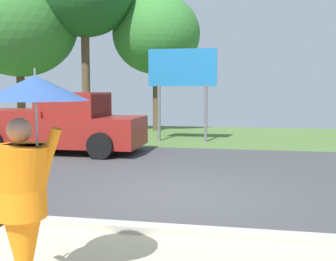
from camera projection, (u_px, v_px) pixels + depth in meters
ground_plane at (197, 167)px, 10.25m from camera, size 40.00×22.00×0.20m
monk_pedestrian at (25, 188)px, 3.54m from camera, size 1.04×0.92×2.13m
pickup_truck at (61, 125)px, 12.41m from camera, size 5.20×2.28×1.88m
roadside_billboard at (182, 74)px, 14.91m from camera, size 2.60×0.12×3.50m
tree_left_far at (18, 23)px, 17.55m from camera, size 5.20×5.20×7.28m
tree_right_far at (156, 35)px, 18.80m from camera, size 4.16×4.16×6.49m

